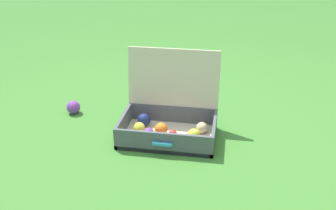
{
  "coord_description": "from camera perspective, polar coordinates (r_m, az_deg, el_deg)",
  "views": [
    {
      "loc": [
        0.26,
        -1.93,
        1.19
      ],
      "look_at": [
        -0.08,
        0.08,
        0.22
      ],
      "focal_mm": 42.31,
      "sensor_mm": 36.0,
      "label": 1
    }
  ],
  "objects": [
    {
      "name": "stray_ball_on_grass",
      "position": [
        2.71,
        -13.47,
        -0.31
      ],
      "size": [
        0.09,
        0.09,
        0.09
      ],
      "primitive_type": "sphere",
      "color": "purple",
      "rests_on": "ground"
    },
    {
      "name": "ground_plane",
      "position": [
        2.28,
        1.62,
        -5.93
      ],
      "size": [
        16.0,
        16.0,
        0.0
      ],
      "primitive_type": "plane",
      "color": "#3D7A2D"
    },
    {
      "name": "open_suitcase",
      "position": [
        2.35,
        0.08,
        -1.95
      ],
      "size": [
        0.56,
        0.43,
        0.49
      ],
      "color": "beige",
      "rests_on": "ground"
    }
  ]
}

